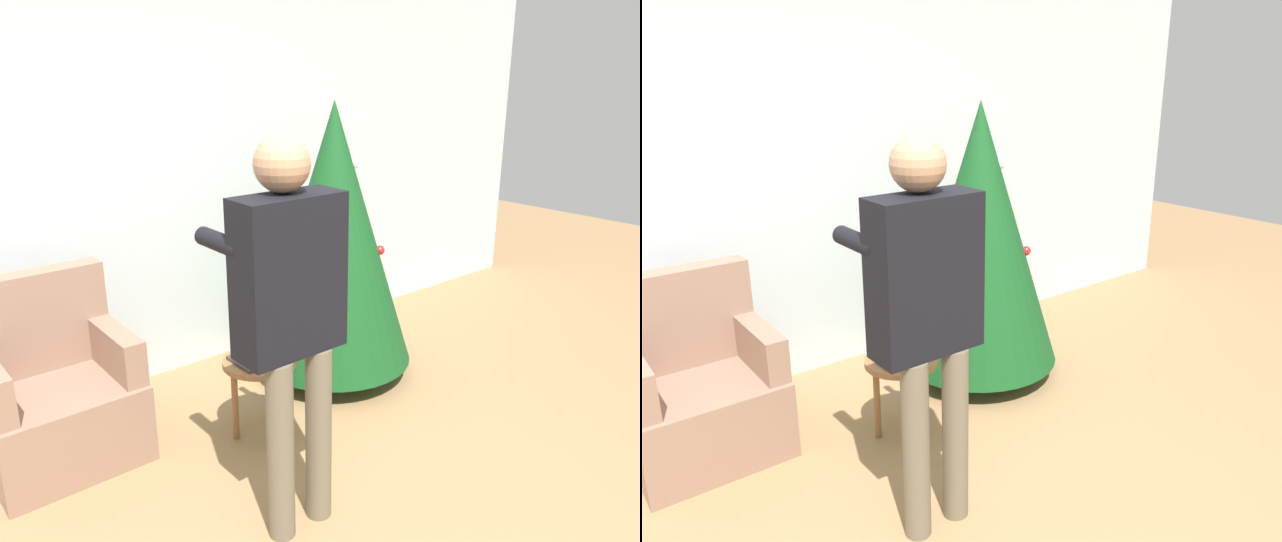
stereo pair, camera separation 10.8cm
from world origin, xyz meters
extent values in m
cube|color=silver|center=(0.00, 2.23, 1.35)|extent=(8.00, 0.06, 2.70)
cylinder|color=brown|center=(1.13, 1.47, 0.06)|extent=(0.10, 0.10, 0.12)
cone|color=#144C1E|center=(1.13, 1.47, 0.97)|extent=(1.05, 1.05, 1.70)
sphere|color=#B23399|center=(1.40, 1.66, 0.79)|extent=(0.07, 0.07, 0.07)
sphere|color=red|center=(1.32, 1.53, 1.21)|extent=(0.10, 0.10, 0.10)
sphere|color=white|center=(1.26, 1.44, 1.43)|extent=(0.08, 0.08, 0.08)
sphere|color=#2856B2|center=(1.20, 1.57, 1.47)|extent=(0.06, 0.06, 0.06)
sphere|color=white|center=(0.85, 1.43, 0.94)|extent=(0.06, 0.06, 0.06)
sphere|color=red|center=(1.37, 1.28, 0.87)|extent=(0.06, 0.06, 0.06)
cube|color=#93705B|center=(-0.63, 1.62, 0.22)|extent=(0.76, 0.67, 0.43)
cube|color=#93705B|center=(-0.63, 1.88, 0.71)|extent=(0.76, 0.14, 0.56)
cube|color=#93705B|center=(-0.32, 1.62, 0.55)|extent=(0.12, 0.60, 0.25)
cylinder|color=#6B604C|center=(-0.08, 0.41, 0.43)|extent=(0.12, 0.12, 0.86)
cylinder|color=#6B604C|center=(0.13, 0.41, 0.43)|extent=(0.12, 0.12, 0.86)
cube|color=black|center=(0.02, 0.47, 1.19)|extent=(0.47, 0.20, 0.68)
sphere|color=tan|center=(0.02, 0.51, 1.65)|extent=(0.23, 0.23, 0.23)
cylinder|color=black|center=(-0.18, 0.66, 1.33)|extent=(0.08, 0.30, 0.08)
cylinder|color=black|center=(0.23, 0.66, 1.33)|extent=(0.08, 0.30, 0.08)
cube|color=white|center=(0.23, 0.85, 1.33)|extent=(0.04, 0.14, 0.04)
cylinder|color=olive|center=(0.29, 1.12, 0.47)|extent=(0.41, 0.41, 0.03)
cylinder|color=olive|center=(0.29, 0.98, 0.23)|extent=(0.04, 0.04, 0.45)
cylinder|color=olive|center=(0.42, 1.19, 0.23)|extent=(0.04, 0.04, 0.45)
cylinder|color=olive|center=(0.17, 1.19, 0.23)|extent=(0.04, 0.04, 0.45)
cube|color=#38383D|center=(0.29, 1.12, 0.49)|extent=(0.28, 0.23, 0.02)
camera|label=1|loc=(-1.43, -1.48, 2.01)|focal=35.00mm
camera|label=2|loc=(-1.34, -1.55, 2.01)|focal=35.00mm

